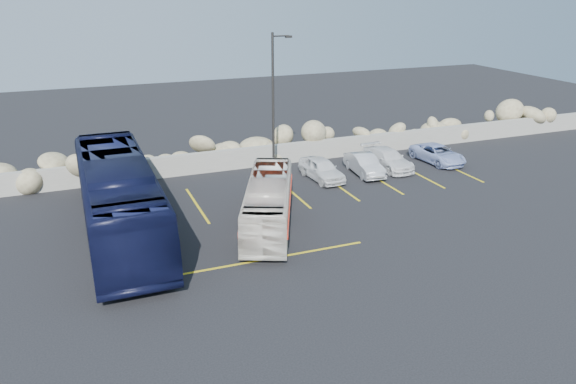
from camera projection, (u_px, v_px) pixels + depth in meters
name	position (u px, v px, depth m)	size (l,w,h in m)	color
ground	(297.00, 256.00, 22.70)	(90.00, 90.00, 0.00)	black
seawall	(219.00, 161.00, 32.95)	(60.00, 0.40, 1.20)	gray
riprap_pile	(213.00, 144.00, 33.75)	(54.00, 2.80, 2.60)	#958662
parking_lines	(339.00, 196.00, 29.15)	(18.16, 9.36, 0.01)	gold
lamppost	(274.00, 103.00, 30.37)	(1.14, 0.18, 8.00)	#2C2927
vintage_bus	(269.00, 202.00, 25.24)	(1.88, 8.03, 2.24)	silver
tour_coach	(119.00, 198.00, 24.03)	(2.90, 12.41, 3.46)	black
car_a	(322.00, 169.00, 31.46)	(1.44, 3.58, 1.22)	silver
car_b	(364.00, 164.00, 32.33)	(1.23, 3.53, 1.16)	#B8B9BD
car_c	(388.00, 159.00, 33.37)	(1.62, 3.98, 1.15)	silver
car_d	(438.00, 154.00, 34.48)	(1.79, 3.87, 1.08)	#9CADDD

